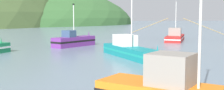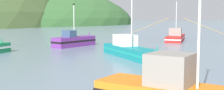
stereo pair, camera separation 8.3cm
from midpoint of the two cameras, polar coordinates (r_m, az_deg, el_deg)
The scene contains 4 objects.
hill_mid_left at distance 246.98m, azimuth -15.86°, elevation 4.41°, with size 157.95×126.36×62.20m, color #2D562D.
fishing_boat_purple at distance 40.88m, azimuth -7.68°, elevation 0.84°, with size 6.53×6.12×6.02m.
fishing_boat_red at distance 51.63m, azimuth 12.39°, elevation 1.59°, with size 14.17×10.49×7.04m.
fishing_boat_teal at distance 29.52m, azimuth 3.65°, elevation -1.03°, with size 4.15×10.77×7.22m.
Camera 1 is at (-11.21, 0.35, 4.14)m, focal length 46.01 mm.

